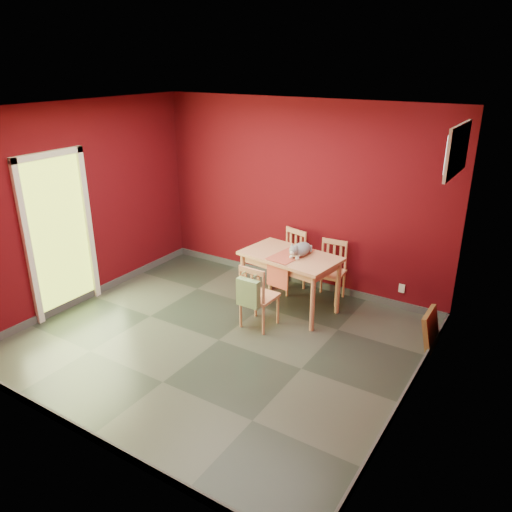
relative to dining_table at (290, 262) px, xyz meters
The scene contains 13 objects.
ground 1.41m from the dining_table, 105.25° to the right, with size 4.50×4.50×0.00m, color #2D342D.
room_shell 1.38m from the dining_table, 105.25° to the right, with size 4.50×4.50×4.50m.
doorway 3.03m from the dining_table, 148.19° to the right, with size 0.06×1.01×2.13m.
window 2.53m from the dining_table, ahead, with size 0.05×0.90×0.50m.
outlet_plate 1.56m from the dining_table, 32.23° to the left, with size 0.08×0.01×0.12m, color silver.
dining_table is the anchor object (origin of this frame).
table_runner 0.12m from the dining_table, 90.00° to the right, with size 0.41×0.72×0.35m.
chair_far_left 0.70m from the dining_table, 119.51° to the left, with size 0.51×0.51×0.89m.
chair_far_right 0.71m from the dining_table, 60.24° to the left, with size 0.43×0.43×0.85m.
chair_near 0.70m from the dining_table, 99.13° to the right, with size 0.41×0.41×0.85m.
tote_bag 0.87m from the dining_table, 97.13° to the right, with size 0.29×0.18×0.42m.
cat 0.25m from the dining_table, 27.17° to the left, with size 0.24×0.45×0.22m, color slate, non-canonical shape.
picture_frame 1.92m from the dining_table, ahead, with size 0.15×0.46×0.46m.
Camera 1 is at (3.18, -4.19, 3.19)m, focal length 35.00 mm.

